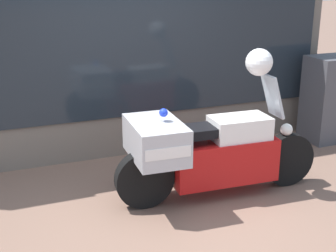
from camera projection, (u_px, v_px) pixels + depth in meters
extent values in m
plane|color=#7A5B4C|center=(172.00, 217.00, 4.75)|extent=(60.00, 60.00, 0.00)
cube|color=#6B6056|center=(114.00, 30.00, 5.99)|extent=(6.18, 0.40, 3.31)
cube|color=#1E262D|center=(150.00, 27.00, 5.93)|extent=(5.05, 0.02, 2.31)
cube|color=slate|center=(143.00, 128.00, 6.56)|extent=(4.83, 0.30, 0.55)
cube|color=silver|center=(139.00, 64.00, 6.41)|extent=(4.83, 0.02, 1.26)
cube|color=beige|center=(141.00, 19.00, 6.09)|extent=(4.83, 0.30, 0.02)
cube|color=black|center=(3.00, 21.00, 5.48)|extent=(0.18, 0.04, 0.06)
cube|color=#195623|center=(98.00, 17.00, 5.88)|extent=(0.18, 0.04, 0.06)
cube|color=navy|center=(181.00, 14.00, 6.28)|extent=(0.18, 0.04, 0.06)
cube|color=#B7B2A8|center=(254.00, 12.00, 6.68)|extent=(0.18, 0.04, 0.06)
cube|color=white|center=(60.00, 110.00, 5.98)|extent=(0.19, 0.03, 0.27)
cube|color=#2866B7|center=(218.00, 94.00, 6.77)|extent=(0.19, 0.01, 0.27)
cylinder|color=black|center=(287.00, 159.00, 5.39)|extent=(0.63, 0.17, 0.62)
cylinder|color=black|center=(144.00, 179.00, 4.87)|extent=(0.63, 0.17, 0.62)
cube|color=#B71414|center=(223.00, 160.00, 5.11)|extent=(1.18, 0.48, 0.47)
cube|color=white|center=(239.00, 129.00, 5.06)|extent=(0.65, 0.41, 0.27)
cube|color=black|center=(202.00, 131.00, 4.91)|extent=(0.69, 0.35, 0.10)
cube|color=#B7B7BC|center=(156.00, 140.00, 4.77)|extent=(0.55, 0.82, 0.38)
cube|color=white|center=(156.00, 140.00, 4.77)|extent=(0.50, 0.83, 0.11)
cube|color=#B2BCC6|center=(273.00, 96.00, 5.07)|extent=(0.19, 0.30, 0.47)
sphere|color=white|center=(286.00, 130.00, 5.26)|extent=(0.14, 0.14, 0.14)
sphere|color=blue|center=(163.00, 113.00, 4.71)|extent=(0.09, 0.09, 0.09)
cube|color=#4C4C51|center=(332.00, 99.00, 6.78)|extent=(0.75, 0.54, 1.23)
sphere|color=white|center=(259.00, 62.00, 4.89)|extent=(0.29, 0.29, 0.29)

